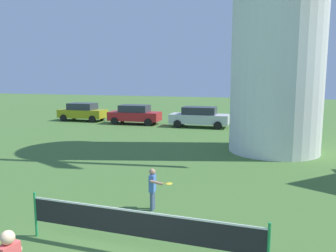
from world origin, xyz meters
TOP-DOWN VIEW (x-y plane):
  - windmill at (2.94, 13.77)m, footprint 8.49×5.26m
  - tennis_net at (0.40, 2.11)m, footprint 5.41×0.06m
  - player_far at (-0.19, 4.53)m, footprint 0.74×0.45m
  - parked_car_mustard at (-13.26, 21.41)m, footprint 4.17×2.01m
  - parked_car_red at (-8.07, 20.96)m, footprint 4.28×2.09m
  - parked_car_silver at (-2.64, 20.91)m, footprint 4.55×2.03m

SIDE VIEW (x-z plane):
  - tennis_net at x=0.40m, z-range 0.14..1.24m
  - player_far at x=-0.19m, z-range 0.08..1.31m
  - parked_car_mustard at x=-13.26m, z-range 0.03..1.59m
  - parked_car_red at x=-8.07m, z-range 0.03..1.59m
  - parked_car_silver at x=-2.64m, z-range 0.03..1.59m
  - windmill at x=2.94m, z-range -0.20..15.04m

